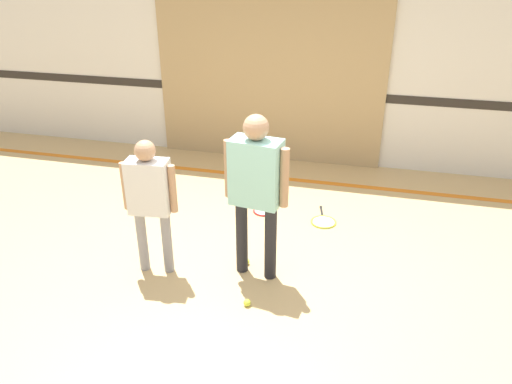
% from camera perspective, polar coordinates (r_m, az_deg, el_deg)
% --- Properties ---
extents(ground_plane, '(16.00, 16.00, 0.00)m').
position_cam_1_polar(ground_plane, '(5.00, -1.02, -9.55)').
color(ground_plane, tan).
extents(wall_back, '(16.00, 0.07, 3.20)m').
position_cam_1_polar(wall_back, '(7.19, 5.36, 15.65)').
color(wall_back, silver).
rests_on(wall_back, ground_plane).
extents(wall_panel, '(3.30, 0.05, 2.31)m').
position_cam_1_polar(wall_panel, '(7.31, 1.49, 12.38)').
color(wall_panel, tan).
rests_on(wall_panel, ground_plane).
extents(floor_stripe, '(14.40, 0.10, 0.01)m').
position_cam_1_polar(floor_stripe, '(6.96, 3.82, 1.49)').
color(floor_stripe, orange).
rests_on(floor_stripe, ground_plane).
extents(person_instructor, '(0.62, 0.31, 1.64)m').
position_cam_1_polar(person_instructor, '(4.52, 0.00, 1.27)').
color(person_instructor, '#232328').
rests_on(person_instructor, ground_plane).
extents(person_student_left, '(0.52, 0.25, 1.38)m').
position_cam_1_polar(person_student_left, '(4.75, -12.07, -0.18)').
color(person_student_left, gray).
rests_on(person_student_left, ground_plane).
extents(racket_spare_on_floor, '(0.29, 0.50, 0.03)m').
position_cam_1_polar(racket_spare_on_floor, '(6.13, 0.98, -2.06)').
color(racket_spare_on_floor, red).
rests_on(racket_spare_on_floor, ground_plane).
extents(racket_second_spare, '(0.36, 0.56, 0.03)m').
position_cam_1_polar(racket_second_spare, '(5.94, 7.71, -3.31)').
color(racket_second_spare, '#C6D838').
rests_on(racket_second_spare, ground_plane).
extents(tennis_ball_near_instructor, '(0.07, 0.07, 0.07)m').
position_cam_1_polar(tennis_ball_near_instructor, '(4.62, -1.02, -12.54)').
color(tennis_ball_near_instructor, '#CCE038').
rests_on(tennis_ball_near_instructor, ground_plane).
extents(tennis_ball_by_spare_racket, '(0.07, 0.07, 0.07)m').
position_cam_1_polar(tennis_ball_by_spare_racket, '(6.24, 1.20, -1.26)').
color(tennis_ball_by_spare_racket, '#CCE038').
rests_on(tennis_ball_by_spare_racket, ground_plane).
extents(tennis_ball_stray_left, '(0.07, 0.07, 0.07)m').
position_cam_1_polar(tennis_ball_stray_left, '(5.14, -1.13, -7.95)').
color(tennis_ball_stray_left, '#CCE038').
rests_on(tennis_ball_stray_left, ground_plane).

